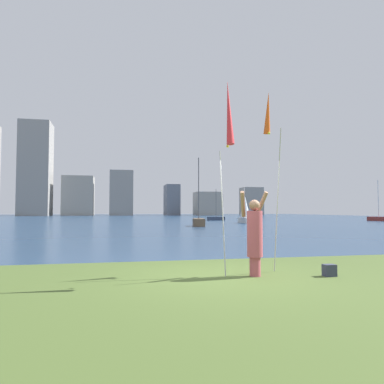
# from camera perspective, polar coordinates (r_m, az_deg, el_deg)

# --- Properties ---
(ground) EXTENTS (120.00, 138.00, 0.12)m
(ground) POSITION_cam_1_polar(r_m,az_deg,el_deg) (58.55, -9.76, -4.21)
(ground) COLOR #475B28
(person) EXTENTS (0.66, 0.49, 1.81)m
(person) POSITION_cam_1_polar(r_m,az_deg,el_deg) (8.00, 9.67, -6.43)
(person) COLOR #B24C59
(person) RESTS_ON ground
(kite_flag_left) EXTENTS (0.16, 0.85, 4.10)m
(kite_flag_left) POSITION_cam_1_polar(r_m,az_deg,el_deg) (7.79, 5.69, 11.53)
(kite_flag_left) COLOR #B2B2B7
(kite_flag_left) RESTS_ON ground
(kite_flag_right) EXTENTS (0.16, 0.86, 4.21)m
(kite_flag_right) POSITION_cam_1_polar(r_m,az_deg,el_deg) (9.12, 11.73, 11.04)
(kite_flag_right) COLOR #B2B2B7
(kite_flag_right) RESTS_ON ground
(bag) EXTENTS (0.25, 0.20, 0.25)m
(bag) POSITION_cam_1_polar(r_m,az_deg,el_deg) (8.48, 20.49, -11.28)
(bag) COLOR #33384C
(bag) RESTS_ON ground
(sailboat_1) EXTENTS (1.59, 3.04, 5.37)m
(sailboat_1) POSITION_cam_1_polar(r_m,az_deg,el_deg) (53.91, 26.93, -3.65)
(sailboat_1) COLOR maroon
(sailboat_1) RESTS_ON ground
(sailboat_4) EXTENTS (1.21, 2.30, 3.80)m
(sailboat_4) POSITION_cam_1_polar(r_m,az_deg,el_deg) (39.99, 8.17, -2.70)
(sailboat_4) COLOR white
(sailboat_4) RESTS_ON ground
(sailboat_6) EXTENTS (1.30, 2.75, 6.02)m
(sailboat_6) POSITION_cam_1_polar(r_m,az_deg,el_deg) (32.18, 1.04, -4.62)
(sailboat_6) COLOR brown
(sailboat_6) RESTS_ON ground
(sailboat_8) EXTENTS (2.39, 0.97, 4.31)m
(sailboat_8) POSITION_cam_1_polar(r_m,az_deg,el_deg) (50.64, 3.75, -4.08)
(sailboat_8) COLOR #333D51
(sailboat_8) RESTS_ON ground
(skyline_tower_1) EXTENTS (7.29, 7.68, 23.47)m
(skyline_tower_1) POSITION_cam_1_polar(r_m,az_deg,el_deg) (100.51, -23.03, 3.30)
(skyline_tower_1) COLOR gray
(skyline_tower_1) RESTS_ON ground
(skyline_tower_2) EXTENTS (7.87, 7.87, 10.26)m
(skyline_tower_2) POSITION_cam_1_polar(r_m,az_deg,el_deg) (101.75, -17.17, -0.60)
(skyline_tower_2) COLOR gray
(skyline_tower_2) RESTS_ON ground
(skyline_tower_3) EXTENTS (6.12, 4.31, 11.99)m
(skyline_tower_3) POSITION_cam_1_polar(r_m,az_deg,el_deg) (100.25, -10.89, -0.15)
(skyline_tower_3) COLOR gray
(skyline_tower_3) RESTS_ON ground
(skyline_tower_4) EXTENTS (3.71, 7.10, 8.44)m
(skyline_tower_4) POSITION_cam_1_polar(r_m,az_deg,el_deg) (102.51, -3.15, -1.25)
(skyline_tower_4) COLOR slate
(skyline_tower_4) RESTS_ON ground
(skyline_tower_5) EXTENTS (6.96, 6.34, 6.33)m
(skyline_tower_5) POSITION_cam_1_polar(r_m,az_deg,el_deg) (100.94, 2.42, -1.82)
(skyline_tower_5) COLOR gray
(skyline_tower_5) RESTS_ON ground
(skyline_tower_6) EXTENTS (5.62, 5.13, 7.89)m
(skyline_tower_6) POSITION_cam_1_polar(r_m,az_deg,el_deg) (107.12, 9.18, -1.43)
(skyline_tower_6) COLOR gray
(skyline_tower_6) RESTS_ON ground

